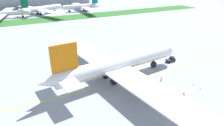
{
  "coord_description": "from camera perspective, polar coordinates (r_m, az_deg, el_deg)",
  "views": [
    {
      "loc": [
        -33.83,
        -59.35,
        36.28
      ],
      "look_at": [
        -0.0,
        6.94,
        3.75
      ],
      "focal_mm": 33.11,
      "sensor_mm": 36.0,
      "label": 1
    }
  ],
  "objects": [
    {
      "name": "traffic_cone_port_wing",
      "position": [
        78.51,
        21.57,
        -5.5
      ],
      "size": [
        0.36,
        0.36,
        0.58
      ],
      "color": "#F2590C",
      "rests_on": "ground"
    },
    {
      "name": "parked_airliner_far_centre",
      "position": [
        211.14,
        -19.11,
        13.94
      ],
      "size": [
        43.7,
        70.28,
        15.68
      ],
      "color": "white",
      "rests_on": "ground"
    },
    {
      "name": "pushback_tug",
      "position": [
        95.2,
        15.93,
        0.94
      ],
      "size": [
        6.36,
        2.83,
        2.28
      ],
      "color": "#26262B",
      "rests_on": "ground"
    },
    {
      "name": "apron_taxi_line",
      "position": [
        75.74,
        3.13,
        -5.05
      ],
      "size": [
        280.0,
        0.36,
        0.01
      ],
      "primitive_type": "cube",
      "color": "yellow",
      "rests_on": "ground"
    },
    {
      "name": "traffic_cone_near_nose",
      "position": [
        76.5,
        23.2,
        -6.57
      ],
      "size": [
        0.36,
        0.36,
        0.58
      ],
      "color": "#F2590C",
      "rests_on": "ground"
    },
    {
      "name": "ground_plane",
      "position": [
        77.36,
        2.35,
        -4.38
      ],
      "size": [
        600.0,
        600.0,
        0.0
      ],
      "primitive_type": "plane",
      "color": "#9399A0",
      "rests_on": "ground"
    },
    {
      "name": "parked_airliner_far_right",
      "position": [
        220.78,
        -8.19,
        15.22
      ],
      "size": [
        42.61,
        67.11,
        14.53
      ],
      "color": "white",
      "rests_on": "ground"
    },
    {
      "name": "parked_airliner_far_left",
      "position": [
        206.03,
        -27.74,
        12.04
      ],
      "size": [
        43.55,
        71.42,
        12.44
      ],
      "color": "white",
      "rests_on": "ground"
    },
    {
      "name": "airliner_foreground",
      "position": [
        74.51,
        1.2,
        -0.49
      ],
      "size": [
        57.04,
        91.97,
        17.26
      ],
      "color": "white",
      "rests_on": "ground"
    },
    {
      "name": "ground_crew_marshaller_front",
      "position": [
        77.51,
        13.46,
        -4.22
      ],
      "size": [
        0.54,
        0.28,
        1.56
      ],
      "color": "black",
      "rests_on": "ground"
    },
    {
      "name": "grass_median_strip",
      "position": [
        187.75,
        -16.48,
        11.54
      ],
      "size": [
        320.0,
        24.0,
        0.1
      ],
      "primitive_type": "cube",
      "color": "#2D6628",
      "rests_on": "ground"
    },
    {
      "name": "ground_crew_wingwalker_port",
      "position": [
        69.82,
        19.21,
        -8.2
      ],
      "size": [
        0.42,
        0.52,
        1.66
      ],
      "color": "black",
      "rests_on": "ground"
    }
  ]
}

